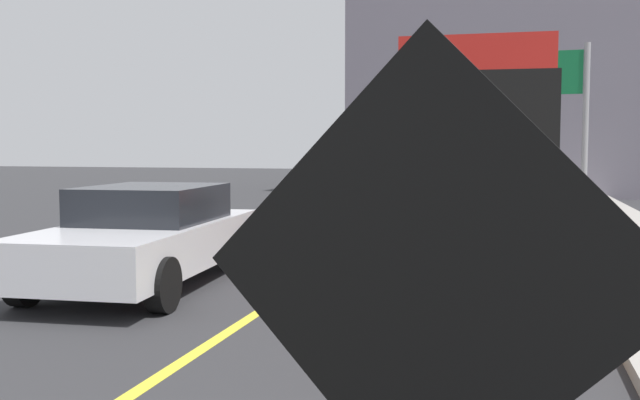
% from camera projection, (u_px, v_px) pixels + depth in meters
% --- Properties ---
extents(lane_center_stripe, '(0.14, 36.00, 0.01)m').
position_uv_depth(lane_center_stripe, '(186.00, 359.00, 6.45)').
color(lane_center_stripe, yellow).
rests_on(lane_center_stripe, ground).
extents(roadwork_sign, '(1.61, 0.31, 2.33)m').
position_uv_depth(roadwork_sign, '(426.00, 287.00, 2.33)').
color(roadwork_sign, '#593819').
rests_on(roadwork_sign, ground).
extents(arrow_board_trailer, '(1.60, 1.85, 2.70)m').
position_uv_depth(arrow_board_trailer, '(474.00, 288.00, 7.31)').
color(arrow_board_trailer, orange).
rests_on(arrow_board_trailer, ground).
extents(box_truck, '(2.62, 7.06, 3.57)m').
position_uv_depth(box_truck, '(478.00, 148.00, 13.55)').
color(box_truck, black).
rests_on(box_truck, ground).
extents(pickup_car, '(2.27, 4.67, 1.38)m').
position_uv_depth(pickup_car, '(147.00, 235.00, 9.91)').
color(pickup_car, silver).
rests_on(pickup_car, ground).
extents(highway_guide_sign, '(2.78, 0.34, 5.00)m').
position_uv_depth(highway_guide_sign, '(558.00, 97.00, 21.34)').
color(highway_guide_sign, gray).
rests_on(highway_guide_sign, ground).
extents(far_building_block, '(12.17, 6.23, 7.88)m').
position_uv_depth(far_building_block, '(503.00, 99.00, 29.81)').
color(far_building_block, slate).
rests_on(far_building_block, ground).
extents(traffic_cone_mid_lane, '(0.36, 0.36, 0.66)m').
position_uv_depth(traffic_cone_mid_lane, '(384.00, 346.00, 5.76)').
color(traffic_cone_mid_lane, black).
rests_on(traffic_cone_mid_lane, ground).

